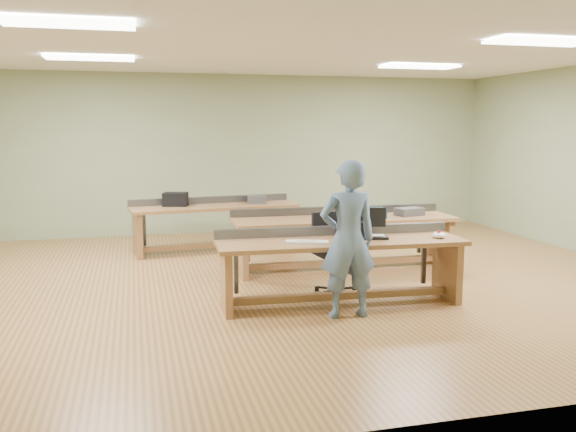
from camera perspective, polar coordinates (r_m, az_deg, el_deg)
The scene contains 21 objects.
floor at distance 8.10m, azimuth 0.28°, elevation -6.12°, with size 10.00×10.00×0.00m, color #A5713E.
ceiling at distance 7.90m, azimuth 0.29°, elevation 15.43°, with size 10.00×10.00×0.00m, color silver.
wall_back at distance 11.77m, azimuth -4.64°, elevation 5.80°, with size 10.00×0.04×3.00m, color gray.
wall_front at distance 4.13m, azimuth 14.35°, elevation 0.69°, with size 10.00×0.04×3.00m, color gray.
fluor_panels at distance 7.90m, azimuth 0.29°, elevation 15.22°, with size 6.20×3.50×0.03m.
workbench_front at distance 7.03m, azimuth 4.89°, elevation -3.77°, with size 2.86×0.89×0.86m.
workbench_mid at distance 8.74m, azimuth 5.22°, elevation -1.32°, with size 3.18×0.91×0.86m.
workbench_back at distance 10.07m, azimuth -6.87°, elevation -0.10°, with size 2.78×1.03×0.86m.
person at distance 6.49m, azimuth 5.63°, elevation -2.18°, with size 0.62×0.41×1.69m, color slate.
laptop_base at distance 7.11m, azimuth 8.09°, elevation -1.95°, with size 0.29×0.24×0.03m, color black.
laptop_screen at distance 7.19m, azimuth 7.99°, elevation -0.11°, with size 0.29×0.01×0.23m, color black.
keyboard at distance 6.74m, azimuth 1.79°, elevation -2.46°, with size 0.47×0.16×0.03m, color beige.
trackball_mouse at distance 7.27m, azimuth 13.96°, elevation -1.72°, with size 0.15×0.17×0.07m, color white.
camera_bag at distance 7.08m, azimuth 6.36°, elevation -1.31°, with size 0.28×0.18×0.19m, color black.
task_chair at distance 7.52m, azimuth 4.33°, elevation -4.47°, with size 0.59×0.59×0.98m.
parts_bin_teal at distance 8.69m, azimuth 7.80°, elevation 0.29°, with size 0.38×0.29×0.13m, color #153D45.
parts_bin_grey at distance 9.02m, azimuth 11.28°, elevation 0.41°, with size 0.39×0.25×0.11m, color #3C3C3F.
mug at distance 8.72m, azimuth 5.91°, elevation 0.23°, with size 0.12×0.12×0.10m, color #3C3C3F.
drinks_can at distance 8.73m, azimuth 4.75°, elevation 0.37°, with size 0.07×0.07×0.13m, color white.
storage_box_back at distance 10.03m, azimuth -10.48°, elevation 1.55°, with size 0.38×0.27×0.22m, color black.
tray_back at distance 10.22m, azimuth -2.92°, elevation 1.54°, with size 0.31×0.23×0.13m, color #3C3C3F.
Camera 1 is at (-1.97, -7.59, 2.04)m, focal length 38.00 mm.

